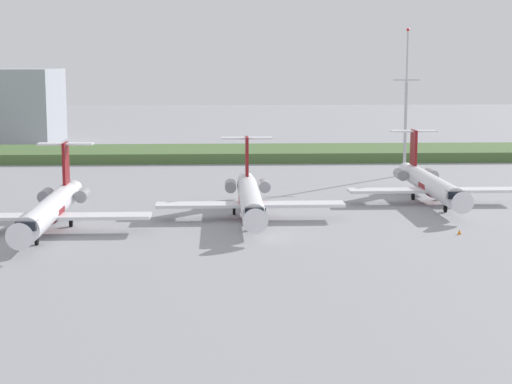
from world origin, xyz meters
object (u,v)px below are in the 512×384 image
Objects in this scene: regional_jet_nearest at (51,208)px; regional_jet_third at (430,183)px; antenna_mast at (406,115)px; regional_jet_second at (250,197)px; safety_cone_front_marker at (459,232)px.

regional_jet_nearest is 50.89m from regional_jet_third.
regional_jet_third is at bearing 19.97° from regional_jet_nearest.
regional_jet_second is at bearing -125.96° from antenna_mast.
antenna_mast is (27.42, 37.80, 7.54)m from regional_jet_second.
antenna_mast is at bearing 54.04° from regional_jet_second.
regional_jet_second is (22.87, 6.99, 0.00)m from regional_jet_nearest.
antenna_mast is (50.29, 44.79, 7.54)m from regional_jet_nearest.
regional_jet_nearest is at bearing -160.03° from regional_jet_third.
regional_jet_second is at bearing 16.99° from regional_jet_nearest.
regional_jet_nearest is 56.36× the size of safety_cone_front_marker.
regional_jet_second is 47.31m from antenna_mast.
antenna_mast is 50.53m from safety_cone_front_marker.
antenna_mast is at bearing 41.69° from regional_jet_nearest.
safety_cone_front_marker is at bearing -95.31° from antenna_mast.
antenna_mast is 44.23× the size of safety_cone_front_marker.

